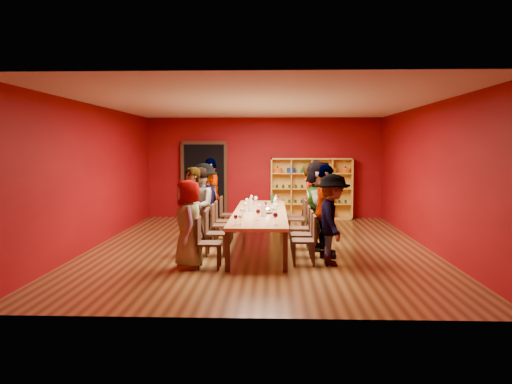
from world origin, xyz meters
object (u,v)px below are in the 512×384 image
person_right_2 (318,205)px  person_right_4 (311,199)px  person_left_1 (192,212)px  person_right_1 (325,211)px  person_left_3 (204,202)px  chair_person_right_2 (304,225)px  chair_person_right_3 (300,217)px  tasting_table (260,214)px  person_right_0 (332,220)px  chair_person_left_3 (221,219)px  chair_person_right_0 (308,237)px  chair_person_right_1 (306,231)px  chair_person_right_4 (299,214)px  person_right_3 (316,205)px  person_left_0 (189,224)px  wine_bottle (272,199)px  chair_person_left_0 (205,240)px  spittoon_bowl (267,210)px  person_left_4 (211,195)px  shelving_unit (311,186)px  chair_person_left_4 (226,212)px  chair_person_left_1 (212,230)px  chair_person_left_2 (218,223)px  person_left_2 (199,207)px

person_right_2 → person_right_4: person_right_2 is taller
person_left_1 → person_right_1: bearing=67.2°
person_left_3 → chair_person_right_2: 2.42m
person_left_1 → person_left_3: (0.02, 1.63, 0.01)m
person_left_1 → chair_person_right_3: 3.01m
tasting_table → person_right_0: size_ratio=2.75×
tasting_table → chair_person_left_3: size_ratio=5.06×
chair_person_right_0 → chair_person_right_3: bearing=90.0°
chair_person_right_1 → chair_person_right_4: 2.63m
person_left_1 → person_right_3: 3.26m
tasting_table → person_left_0: bearing=-121.7°
wine_bottle → chair_person_right_3: bearing=-36.8°
chair_person_left_0 → person_right_4: size_ratio=0.52×
person_left_3 → person_right_1: size_ratio=0.99×
spittoon_bowl → person_right_1: bearing=-32.5°
person_left_4 → chair_person_right_0: (2.20, -3.48, -0.43)m
shelving_unit → chair_person_right_4: bearing=-100.3°
tasting_table → chair_person_left_0: 2.14m
person_left_0 → chair_person_left_4: size_ratio=1.73×
person_right_0 → chair_person_right_1: (-0.43, 0.64, -0.32)m
chair_person_left_1 → person_right_2: bearing=18.1°
person_right_0 → person_right_4: person_right_4 is taller
spittoon_bowl → wine_bottle: size_ratio=0.95×
chair_person_left_2 → chair_person_right_3: (1.82, 0.99, 0.00)m
tasting_table → person_right_0: (1.34, -1.62, 0.12)m
chair_person_left_4 → chair_person_right_3: size_ratio=1.00×
chair_person_left_0 → chair_person_right_0: size_ratio=1.00×
person_left_2 → person_left_3: person_left_3 is taller
chair_person_left_4 → person_right_2: 3.01m
chair_person_left_4 → spittoon_bowl: bearing=-63.3°
person_left_1 → person_left_3: bearing=158.0°
person_left_4 → chair_person_right_3: (2.20, -0.77, -0.43)m
chair_person_left_0 → shelving_unit: bearing=69.7°
shelving_unit → chair_person_right_1: bearing=-95.2°
chair_person_right_4 → spittoon_bowl: chair_person_right_4 is taller
chair_person_left_4 → person_right_1: 3.61m
person_right_2 → person_right_0: bearing=-166.7°
chair_person_left_1 → chair_person_right_0: size_ratio=1.00×
person_left_1 → chair_person_right_2: bearing=85.9°
chair_person_left_3 → chair_person_right_2: size_ratio=1.00×
person_left_0 → person_right_2: person_right_2 is taller
chair_person_left_4 → person_right_4: 2.14m
spittoon_bowl → wine_bottle: wine_bottle is taller
chair_person_left_2 → wine_bottle: (1.16, 1.49, 0.36)m
person_right_3 → chair_person_right_4: bearing=34.6°
chair_person_left_4 → person_right_4: person_right_4 is taller
chair_person_right_3 → chair_person_left_1: bearing=-132.2°
person_left_1 → person_right_1: 2.58m
person_right_0 → person_left_0: bearing=96.6°
chair_person_left_0 → spittoon_bowl: 2.00m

